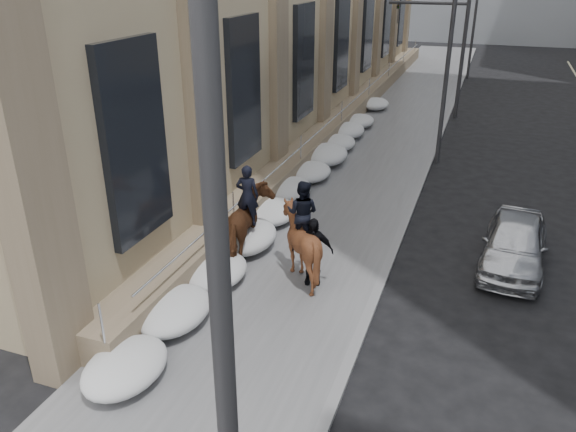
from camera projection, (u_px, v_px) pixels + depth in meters
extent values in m
plane|color=black|center=(234.00, 340.00, 12.48)|extent=(140.00, 140.00, 0.00)
cube|color=#58585B|center=(346.00, 185.00, 21.03)|extent=(5.00, 80.00, 0.12)
cube|color=slate|center=(416.00, 194.00, 20.23)|extent=(0.24, 80.00, 0.12)
cube|color=#73624A|center=(352.00, 110.00, 30.14)|extent=(1.10, 44.00, 0.90)
cylinder|color=silver|center=(361.00, 94.00, 29.63)|extent=(0.06, 42.00, 0.06)
cube|color=black|center=(304.00, 62.00, 22.82)|extent=(0.20, 2.20, 4.50)
cylinder|color=#2D2D30|center=(448.00, 66.00, 21.95)|extent=(0.18, 0.18, 8.00)
cylinder|color=#2D2D30|center=(475.00, 21.00, 39.10)|extent=(0.18, 0.18, 8.00)
cylinder|color=#2D2D30|center=(462.00, 61.00, 29.19)|extent=(0.20, 0.20, 6.00)
cylinder|color=#2D2D30|center=(428.00, 3.00, 28.65)|extent=(4.00, 0.16, 0.16)
imported|color=black|center=(398.00, 13.00, 29.32)|extent=(0.18, 0.22, 1.10)
ellipsoid|color=silver|center=(175.00, 311.00, 12.74)|extent=(1.50, 2.10, 0.68)
ellipsoid|color=silver|center=(247.00, 236.00, 16.15)|extent=(1.60, 2.20, 0.72)
ellipsoid|color=silver|center=(290.00, 189.00, 19.63)|extent=(1.40, 2.00, 0.64)
ellipsoid|color=silver|center=(326.00, 155.00, 22.98)|extent=(1.70, 2.30, 0.76)
ellipsoid|color=silver|center=(348.00, 131.00, 26.47)|extent=(1.50, 2.10, 0.66)
imported|color=#442514|center=(249.00, 225.00, 15.41)|extent=(1.43, 2.45, 1.95)
imported|color=black|center=(251.00, 196.00, 15.21)|extent=(0.69, 0.51, 1.72)
imported|color=#4D2916|center=(300.00, 244.00, 14.41)|extent=(1.58, 1.77, 1.93)
imported|color=black|center=(302.00, 213.00, 14.20)|extent=(0.85, 0.66, 1.72)
imported|color=black|center=(313.00, 251.00, 14.18)|extent=(1.13, 0.67, 1.80)
imported|color=#ACAEB4|center=(514.00, 243.00, 15.29)|extent=(1.97, 4.19, 1.39)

